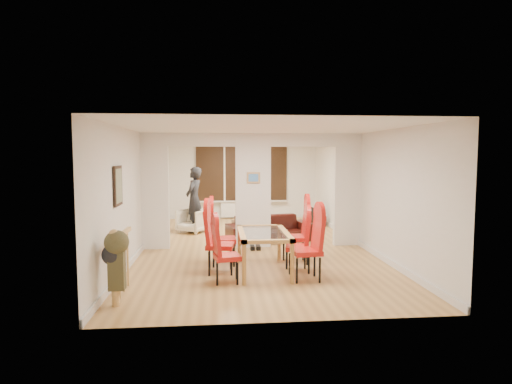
{
  "coord_description": "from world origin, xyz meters",
  "views": [
    {
      "loc": [
        -0.82,
        -9.7,
        2.12
      ],
      "look_at": [
        0.12,
        0.6,
        1.21
      ],
      "focal_mm": 30.0,
      "sensor_mm": 36.0,
      "label": 1
    }
  ],
  "objects": [
    {
      "name": "person",
      "position": [
        -1.45,
        2.11,
        0.89
      ],
      "size": [
        0.75,
        0.62,
        1.78
      ],
      "primitive_type": "imported",
      "rotation": [
        0.0,
        0.0,
        -1.91
      ],
      "color": "black",
      "rests_on": "floor"
    },
    {
      "name": "floor",
      "position": [
        0.0,
        0.0,
        0.0
      ],
      "size": [
        5.0,
        9.0,
        0.01
      ],
      "primitive_type": "cube",
      "color": "tan",
      "rests_on": "ground"
    },
    {
      "name": "dining_table",
      "position": [
        0.0,
        -2.17,
        0.37
      ],
      "size": [
        0.89,
        1.58,
        0.74
      ],
      "primitive_type": null,
      "color": "#B78343",
      "rests_on": "floor"
    },
    {
      "name": "coffee_table",
      "position": [
        0.04,
        2.46,
        0.1
      ],
      "size": [
        0.94,
        0.54,
        0.21
      ],
      "primitive_type": null,
      "rotation": [
        0.0,
        0.0,
        -0.11
      ],
      "color": "#352012",
      "rests_on": "floor"
    },
    {
      "name": "dining_chair_la",
      "position": [
        -0.66,
        -2.72,
        0.51
      ],
      "size": [
        0.48,
        0.48,
        1.02
      ],
      "primitive_type": null,
      "rotation": [
        0.0,
        0.0,
        0.2
      ],
      "color": "red",
      "rests_on": "floor"
    },
    {
      "name": "pillar_photo",
      "position": [
        0.0,
        -0.1,
        1.6
      ],
      "size": [
        0.3,
        0.03,
        0.25
      ],
      "primitive_type": "cube",
      "color": "#4C8CD8",
      "rests_on": "divider_wall"
    },
    {
      "name": "divider_wall",
      "position": [
        0.0,
        0.0,
        1.3
      ],
      "size": [
        5.0,
        0.18,
        2.6
      ],
      "primitive_type": "cube",
      "color": "white",
      "rests_on": "floor"
    },
    {
      "name": "television",
      "position": [
        2.0,
        2.89,
        0.26
      ],
      "size": [
        0.91,
        0.3,
        0.52
      ],
      "primitive_type": "imported",
      "rotation": [
        0.0,
        0.0,
        1.77
      ],
      "color": "black",
      "rests_on": "floor"
    },
    {
      "name": "dining_chair_rb",
      "position": [
        0.63,
        -2.18,
        0.53
      ],
      "size": [
        0.5,
        0.5,
        1.06
      ],
      "primitive_type": null,
      "rotation": [
        0.0,
        0.0,
        -0.21
      ],
      "color": "red",
      "rests_on": "floor"
    },
    {
      "name": "radiator",
      "position": [
        0.0,
        4.4,
        0.3
      ],
      "size": [
        1.4,
        0.08,
        0.5
      ],
      "primitive_type": "cube",
      "color": "white",
      "rests_on": "floor"
    },
    {
      "name": "shoes",
      "position": [
        0.02,
        -0.33,
        0.05
      ],
      "size": [
        0.23,
        0.24,
        0.09
      ],
      "primitive_type": null,
      "color": "black",
      "rests_on": "floor"
    },
    {
      "name": "pendant_light",
      "position": [
        0.3,
        3.3,
        2.15
      ],
      "size": [
        0.36,
        0.36,
        0.36
      ],
      "primitive_type": "sphere",
      "color": "orange",
      "rests_on": "room_walls"
    },
    {
      "name": "bowl",
      "position": [
        -0.1,
        2.56,
        0.23
      ],
      "size": [
        0.22,
        0.22,
        0.06
      ],
      "primitive_type": "imported",
      "color": "#352012",
      "rests_on": "coffee_table"
    },
    {
      "name": "dining_chair_lc",
      "position": [
        -0.7,
        -1.57,
        0.58
      ],
      "size": [
        0.48,
        0.48,
        1.16
      ],
      "primitive_type": null,
      "rotation": [
        0.0,
        0.0,
        0.02
      ],
      "color": "red",
      "rests_on": "floor"
    },
    {
      "name": "bay_window_blinds",
      "position": [
        0.0,
        4.44,
        1.5
      ],
      "size": [
        3.0,
        0.08,
        1.8
      ],
      "primitive_type": "cube",
      "color": "black",
      "rests_on": "room_walls"
    },
    {
      "name": "wall_poster",
      "position": [
        -2.47,
        -2.4,
        1.6
      ],
      "size": [
        0.04,
        0.52,
        0.67
      ],
      "primitive_type": "cube",
      "color": "gray",
      "rests_on": "room_walls"
    },
    {
      "name": "dining_chair_ra",
      "position": [
        0.67,
        -2.71,
        0.58
      ],
      "size": [
        0.51,
        0.51,
        1.16
      ],
      "primitive_type": null,
      "rotation": [
        0.0,
        0.0,
        0.1
      ],
      "color": "red",
      "rests_on": "floor"
    },
    {
      "name": "armchair",
      "position": [
        -1.49,
        1.97,
        0.32
      ],
      "size": [
        0.94,
        0.95,
        0.64
      ],
      "primitive_type": "imported",
      "rotation": [
        0.0,
        0.0,
        -0.54
      ],
      "color": "#EFE4CA",
      "rests_on": "floor"
    },
    {
      "name": "bottle",
      "position": [
        -0.14,
        2.46,
        0.34
      ],
      "size": [
        0.07,
        0.07,
        0.27
      ],
      "primitive_type": "cylinder",
      "color": "#143F19",
      "rests_on": "coffee_table"
    },
    {
      "name": "stair_newel",
      "position": [
        -2.25,
        -3.2,
        0.55
      ],
      "size": [
        0.4,
        1.2,
        1.1
      ],
      "primitive_type": null,
      "color": "tan",
      "rests_on": "floor"
    },
    {
      "name": "room_walls",
      "position": [
        0.0,
        0.0,
        1.3
      ],
      "size": [
        5.0,
        9.0,
        2.6
      ],
      "primitive_type": null,
      "color": "silver",
      "rests_on": "floor"
    },
    {
      "name": "dining_chair_lb",
      "position": [
        -0.77,
        -2.13,
        0.59
      ],
      "size": [
        0.53,
        0.53,
        1.18
      ],
      "primitive_type": null,
      "rotation": [
        0.0,
        0.0,
        -0.14
      ],
      "color": "red",
      "rests_on": "floor"
    },
    {
      "name": "sofa",
      "position": [
        0.47,
        0.66,
        0.3
      ],
      "size": [
        2.22,
        1.28,
        0.61
      ],
      "primitive_type": "imported",
      "rotation": [
        0.0,
        0.0,
        0.24
      ],
      "color": "black",
      "rests_on": "floor"
    },
    {
      "name": "dining_chair_rc",
      "position": [
        0.7,
        -1.55,
        0.59
      ],
      "size": [
        0.5,
        0.5,
        1.18
      ],
      "primitive_type": null,
      "rotation": [
        0.0,
        0.0,
        -0.06
      ],
      "color": "red",
      "rests_on": "floor"
    }
  ]
}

